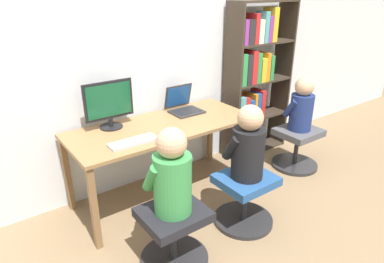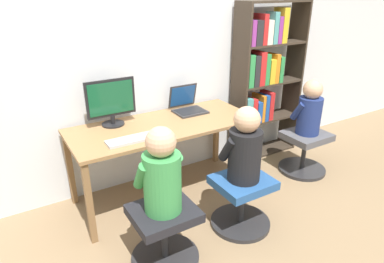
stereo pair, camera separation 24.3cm
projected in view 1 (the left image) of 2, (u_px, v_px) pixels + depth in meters
The scene contains 14 objects.
ground_plane at pixel (186, 212), 3.12m from camera, with size 14.00×14.00×0.00m, color #846B4C.
wall_back at pixel (137, 56), 3.18m from camera, with size 10.00×0.05×2.60m.
desk at pixel (163, 132), 3.12m from camera, with size 1.70×0.72×0.75m.
desktop_monitor at pixel (109, 105), 2.95m from camera, with size 0.44×0.20×0.42m.
laptop at pixel (184, 106), 3.39m from camera, with size 0.30×0.30×0.25m.
keyboard at pixel (133, 142), 2.72m from camera, with size 0.39×0.14×0.03m.
computer_mouse_by_keyboard at pixel (163, 135), 2.84m from camera, with size 0.07×0.11×0.03m.
office_chair_left at pixel (174, 234), 2.47m from camera, with size 0.51×0.51×0.45m.
office_chair_right at pixel (245, 197), 2.90m from camera, with size 0.51×0.51×0.45m.
person_at_monitor at pixel (172, 175), 2.28m from camera, with size 0.32×0.29×0.63m.
person_at_laptop at pixel (248, 145), 2.71m from camera, with size 0.32×0.28×0.62m.
bookshelf at pixel (254, 78), 3.89m from camera, with size 0.85×0.28×1.77m.
office_chair_side at pixel (297, 146), 3.83m from camera, with size 0.51×0.51×0.45m.
person_near_shelf at pixel (302, 106), 3.64m from camera, with size 0.30×0.26×0.58m.
Camera 1 is at (-1.47, -2.11, 1.90)m, focal length 32.00 mm.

